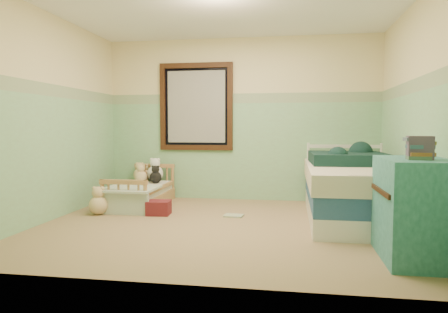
% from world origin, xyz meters
% --- Properties ---
extents(floor, '(4.20, 3.60, 0.02)m').
position_xyz_m(floor, '(0.00, 0.00, -0.01)').
color(floor, '#826A50').
rests_on(floor, ground).
extents(ceiling, '(4.20, 3.60, 0.02)m').
position_xyz_m(ceiling, '(0.00, 0.00, 2.51)').
color(ceiling, white).
rests_on(ceiling, wall_back).
extents(wall_back, '(4.20, 0.04, 2.50)m').
position_xyz_m(wall_back, '(0.00, 1.80, 1.25)').
color(wall_back, beige).
rests_on(wall_back, floor).
extents(wall_front, '(4.20, 0.04, 2.50)m').
position_xyz_m(wall_front, '(0.00, -1.80, 1.25)').
color(wall_front, beige).
rests_on(wall_front, floor).
extents(wall_left, '(0.04, 3.60, 2.50)m').
position_xyz_m(wall_left, '(-2.10, 0.00, 1.25)').
color(wall_left, beige).
rests_on(wall_left, floor).
extents(wall_right, '(0.04, 3.60, 2.50)m').
position_xyz_m(wall_right, '(2.10, 0.00, 1.25)').
color(wall_right, beige).
rests_on(wall_right, floor).
extents(wainscot_mint, '(4.20, 0.01, 1.50)m').
position_xyz_m(wainscot_mint, '(0.00, 1.79, 0.75)').
color(wainscot_mint, '#7EAF80').
rests_on(wainscot_mint, floor).
extents(border_strip, '(4.20, 0.01, 0.15)m').
position_xyz_m(border_strip, '(0.00, 1.79, 1.57)').
color(border_strip, '#43764E').
rests_on(border_strip, wall_back).
extents(window_frame, '(1.16, 0.06, 1.36)m').
position_xyz_m(window_frame, '(-0.70, 1.76, 1.45)').
color(window_frame, black).
rests_on(window_frame, wall_back).
extents(window_blinds, '(0.92, 0.01, 1.12)m').
position_xyz_m(window_blinds, '(-0.70, 1.77, 1.45)').
color(window_blinds, '#B5B5B0').
rests_on(window_blinds, window_frame).
extents(toddler_bed_frame, '(0.65, 1.30, 0.17)m').
position_xyz_m(toddler_bed_frame, '(-1.36, 1.05, 0.08)').
color(toddler_bed_frame, olive).
rests_on(toddler_bed_frame, floor).
extents(toddler_mattress, '(0.59, 1.24, 0.12)m').
position_xyz_m(toddler_mattress, '(-1.36, 1.05, 0.23)').
color(toddler_mattress, white).
rests_on(toddler_mattress, toddler_bed_frame).
extents(patchwork_quilt, '(0.70, 0.65, 0.03)m').
position_xyz_m(patchwork_quilt, '(-1.36, 0.65, 0.30)').
color(patchwork_quilt, '#84B6DC').
rests_on(patchwork_quilt, toddler_mattress).
extents(plush_bed_brown, '(0.18, 0.18, 0.18)m').
position_xyz_m(plush_bed_brown, '(-1.51, 1.55, 0.38)').
color(plush_bed_brown, brown).
rests_on(plush_bed_brown, toddler_mattress).
extents(plush_bed_white, '(0.25, 0.25, 0.25)m').
position_xyz_m(plush_bed_white, '(-1.31, 1.55, 0.41)').
color(plush_bed_white, white).
rests_on(plush_bed_white, toddler_mattress).
extents(plush_bed_tan, '(0.19, 0.19, 0.19)m').
position_xyz_m(plush_bed_tan, '(-1.46, 1.33, 0.38)').
color(plush_bed_tan, beige).
rests_on(plush_bed_tan, toddler_mattress).
extents(plush_bed_dark, '(0.18, 0.18, 0.18)m').
position_xyz_m(plush_bed_dark, '(-1.23, 1.33, 0.38)').
color(plush_bed_dark, black).
rests_on(plush_bed_dark, toddler_mattress).
extents(plush_floor_cream, '(0.24, 0.24, 0.24)m').
position_xyz_m(plush_floor_cream, '(-1.58, 0.93, 0.12)').
color(plush_floor_cream, silver).
rests_on(plush_floor_cream, floor).
extents(plush_floor_tan, '(0.25, 0.25, 0.25)m').
position_xyz_m(plush_floor_tan, '(-1.67, 0.36, 0.12)').
color(plush_floor_tan, beige).
rests_on(plush_floor_tan, floor).
extents(twin_bed_frame, '(1.10, 2.20, 0.22)m').
position_xyz_m(twin_bed_frame, '(1.55, 0.60, 0.11)').
color(twin_bed_frame, white).
rests_on(twin_bed_frame, floor).
extents(twin_boxspring, '(1.10, 2.20, 0.22)m').
position_xyz_m(twin_boxspring, '(1.55, 0.60, 0.33)').
color(twin_boxspring, '#24517E').
rests_on(twin_boxspring, twin_bed_frame).
extents(twin_mattress, '(1.14, 2.24, 0.22)m').
position_xyz_m(twin_mattress, '(1.55, 0.60, 0.55)').
color(twin_mattress, beige).
rests_on(twin_mattress, twin_boxspring).
extents(teal_blanket, '(0.97, 1.02, 0.14)m').
position_xyz_m(teal_blanket, '(1.50, 0.90, 0.73)').
color(teal_blanket, black).
rests_on(teal_blanket, twin_mattress).
extents(dresser, '(0.54, 0.86, 0.86)m').
position_xyz_m(dresser, '(1.82, -0.92, 0.43)').
color(dresser, '#266667').
rests_on(dresser, floor).
extents(book_stack, '(0.21, 0.17, 0.19)m').
position_xyz_m(book_stack, '(1.82, -1.02, 0.96)').
color(book_stack, brown).
rests_on(book_stack, dresser).
extents(red_pillow, '(0.31, 0.28, 0.18)m').
position_xyz_m(red_pillow, '(-0.90, 0.47, 0.09)').
color(red_pillow, maroon).
rests_on(red_pillow, floor).
extents(floor_book, '(0.25, 0.20, 0.02)m').
position_xyz_m(floor_book, '(0.07, 0.52, 0.01)').
color(floor_book, '#F7E547').
rests_on(floor_book, floor).
extents(extra_plush_0, '(0.18, 0.18, 0.18)m').
position_xyz_m(extra_plush_0, '(-1.50, 1.59, 0.38)').
color(extra_plush_0, beige).
rests_on(extra_plush_0, toddler_mattress).
extents(extra_plush_1, '(0.20, 0.20, 0.20)m').
position_xyz_m(extra_plush_1, '(-1.56, 1.54, 0.39)').
color(extra_plush_1, beige).
rests_on(extra_plush_1, toddler_mattress).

